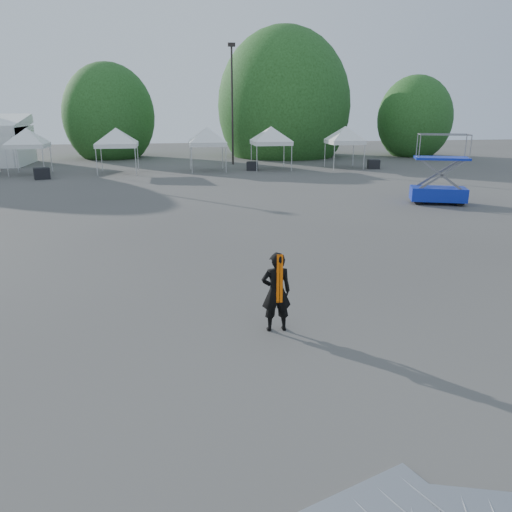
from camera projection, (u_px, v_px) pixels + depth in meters
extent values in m
plane|color=#474442|center=(268.00, 304.00, 12.59)|extent=(120.00, 120.00, 0.00)
cylinder|color=black|center=(232.00, 107.00, 41.94)|extent=(0.16, 0.16, 9.50)
cube|color=black|center=(231.00, 45.00, 40.54)|extent=(0.60, 0.25, 0.30)
cylinder|color=#382314|center=(111.00, 146.00, 48.80)|extent=(0.36, 0.36, 2.27)
ellipsoid|color=#1D4216|center=(109.00, 116.00, 48.00)|extent=(4.16, 4.16, 4.78)
cylinder|color=#382314|center=(283.00, 142.00, 50.47)|extent=(0.36, 0.36, 2.80)
ellipsoid|color=#1D4216|center=(284.00, 106.00, 49.48)|extent=(5.12, 5.12, 5.89)
cylinder|color=#382314|center=(412.00, 145.00, 50.73)|extent=(0.36, 0.36, 2.10)
ellipsoid|color=#1D4216|center=(414.00, 119.00, 49.99)|extent=(3.84, 3.84, 4.42)
cylinder|color=silver|center=(7.00, 163.00, 35.20)|extent=(0.06, 0.06, 2.00)
cylinder|color=silver|center=(43.00, 162.00, 35.59)|extent=(0.06, 0.06, 2.00)
cylinder|color=silver|center=(17.00, 159.00, 37.52)|extent=(0.06, 0.06, 2.00)
cylinder|color=silver|center=(51.00, 159.00, 37.91)|extent=(0.06, 0.06, 2.00)
cube|color=white|center=(28.00, 146.00, 36.24)|extent=(2.66, 2.66, 0.30)
pyramid|color=white|center=(26.00, 128.00, 35.89)|extent=(3.76, 3.76, 1.10)
cylinder|color=silver|center=(97.00, 162.00, 35.69)|extent=(0.06, 0.06, 2.00)
cylinder|color=silver|center=(136.00, 161.00, 36.12)|extent=(0.06, 0.06, 2.00)
cylinder|color=silver|center=(101.00, 158.00, 38.28)|extent=(0.06, 0.06, 2.00)
cylinder|color=silver|center=(138.00, 158.00, 38.71)|extent=(0.06, 0.06, 2.00)
cube|color=white|center=(117.00, 145.00, 36.89)|extent=(2.94, 2.94, 0.30)
pyramid|color=white|center=(116.00, 128.00, 36.53)|extent=(4.15, 4.15, 1.10)
cylinder|color=silver|center=(192.00, 160.00, 37.14)|extent=(0.06, 0.06, 2.00)
cylinder|color=silver|center=(226.00, 159.00, 37.54)|extent=(0.06, 0.06, 2.00)
cylinder|color=silver|center=(190.00, 157.00, 39.56)|extent=(0.06, 0.06, 2.00)
cylinder|color=silver|center=(222.00, 156.00, 39.97)|extent=(0.06, 0.06, 2.00)
cube|color=white|center=(207.00, 144.00, 38.24)|extent=(2.76, 2.76, 0.30)
pyramid|color=white|center=(207.00, 127.00, 37.88)|extent=(3.91, 3.91, 1.10)
cylinder|color=silver|center=(257.00, 159.00, 38.05)|extent=(0.06, 0.06, 2.00)
cylinder|color=silver|center=(292.00, 158.00, 38.48)|extent=(0.06, 0.06, 2.00)
cylinder|color=silver|center=(251.00, 155.00, 40.63)|extent=(0.06, 0.06, 2.00)
cylinder|color=silver|center=(284.00, 155.00, 41.06)|extent=(0.06, 0.06, 2.00)
cube|color=white|center=(271.00, 143.00, 39.25)|extent=(2.93, 2.93, 0.30)
pyramid|color=white|center=(271.00, 126.00, 38.89)|extent=(4.14, 4.14, 1.10)
cylinder|color=silver|center=(334.00, 157.00, 39.07)|extent=(0.06, 0.06, 2.00)
cylinder|color=silver|center=(364.00, 157.00, 39.46)|extent=(0.06, 0.06, 2.00)
cylinder|color=silver|center=(325.00, 154.00, 41.41)|extent=(0.06, 0.06, 2.00)
cylinder|color=silver|center=(353.00, 154.00, 41.80)|extent=(0.06, 0.06, 2.00)
cube|color=white|center=(345.00, 142.00, 40.13)|extent=(2.67, 2.67, 0.30)
pyramid|color=white|center=(345.00, 126.00, 39.77)|extent=(3.78, 3.78, 1.10)
imported|color=black|center=(276.00, 292.00, 10.86)|extent=(0.66, 0.43, 1.80)
cube|color=#FF6005|center=(278.00, 279.00, 10.58)|extent=(0.14, 0.02, 1.08)
cube|color=#0B2C9A|center=(438.00, 194.00, 25.52)|extent=(3.00, 2.21, 0.68)
cube|color=#0B2C9A|center=(442.00, 158.00, 25.00)|extent=(2.88, 2.11, 0.11)
cylinder|color=black|center=(418.00, 201.00, 25.26)|extent=(0.44, 0.30, 0.41)
cylinder|color=black|center=(460.00, 202.00, 24.89)|extent=(0.44, 0.30, 0.41)
cylinder|color=black|center=(416.00, 197.00, 26.32)|extent=(0.44, 0.30, 0.41)
cylinder|color=black|center=(456.00, 198.00, 25.95)|extent=(0.44, 0.30, 0.41)
cube|color=black|center=(42.00, 173.00, 34.30)|extent=(1.20, 1.06, 0.78)
cube|color=black|center=(252.00, 166.00, 39.12)|extent=(0.98, 0.84, 0.67)
cube|color=black|center=(374.00, 164.00, 40.15)|extent=(1.05, 0.89, 0.71)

